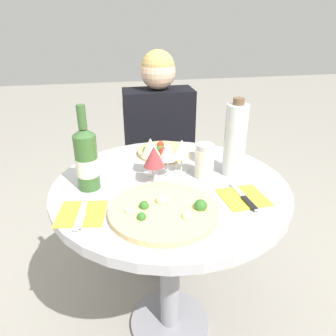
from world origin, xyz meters
TOP-DOWN VIEW (x-y plane):
  - ground_plane at (0.00, 0.00)m, footprint 12.00×12.00m
  - dining_table at (0.00, 0.00)m, footprint 0.89×0.89m
  - chair_behind_diner at (0.07, 0.77)m, footprint 0.38×0.38m
  - seated_diner at (0.07, 0.64)m, footprint 0.39×0.41m
  - pizza_large at (-0.06, -0.19)m, footprint 0.36×0.36m
  - pizza_small_far at (0.02, 0.28)m, footprint 0.23×0.23m
  - wine_bottle at (-0.30, 0.03)m, footprint 0.08×0.08m
  - tall_carafe at (0.26, 0.04)m, footprint 0.08×0.08m
  - sugar_shaker at (0.14, 0.03)m, footprint 0.07×0.07m
  - wine_glass_back_left at (-0.06, 0.10)m, footprint 0.08×0.08m
  - wine_glass_back_right at (0.07, 0.10)m, footprint 0.08×0.08m
  - wine_glass_center at (0.00, 0.05)m, footprint 0.07×0.07m
  - wine_glass_front_left at (-0.06, 0.01)m, footprint 0.08×0.08m
  - place_setting_left at (-0.32, -0.15)m, footprint 0.17×0.19m
  - place_setting_right at (0.23, -0.15)m, footprint 0.16×0.19m

SIDE VIEW (x-z plane):
  - ground_plane at x=0.00m, z-range 0.00..0.00m
  - chair_behind_diner at x=0.07m, z-range -0.01..0.85m
  - seated_diner at x=0.07m, z-range -0.06..1.11m
  - dining_table at x=0.00m, z-range 0.25..1.01m
  - place_setting_left at x=-0.32m, z-range 0.76..0.77m
  - place_setting_right at x=0.23m, z-range 0.76..0.77m
  - pizza_large at x=-0.06m, z-range 0.75..0.80m
  - pizza_small_far at x=0.02m, z-range 0.75..0.80m
  - sugar_shaker at x=0.14m, z-range 0.76..0.90m
  - wine_glass_back_right at x=0.07m, z-range 0.79..0.93m
  - wine_glass_center at x=0.00m, z-range 0.80..0.95m
  - wine_glass_front_left at x=-0.06m, z-range 0.80..0.95m
  - wine_glass_back_left at x=-0.06m, z-range 0.80..0.95m
  - wine_bottle at x=-0.30m, z-range 0.72..1.03m
  - tall_carafe at x=0.26m, z-range 0.75..1.06m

